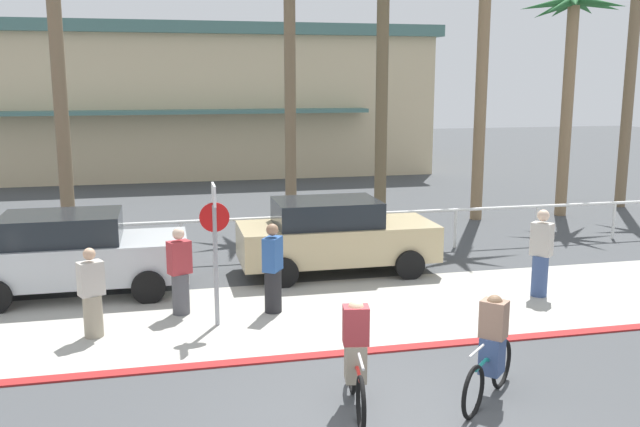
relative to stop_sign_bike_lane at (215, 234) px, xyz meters
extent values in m
plane|color=#424447|center=(1.85, 6.05, -1.68)|extent=(80.00, 80.00, 0.00)
cube|color=#ADAAA0|center=(1.85, 0.25, -1.67)|extent=(44.00, 4.00, 0.02)
cube|color=maroon|center=(1.85, -1.75, -1.66)|extent=(44.00, 0.24, 0.03)
cube|color=beige|center=(-0.12, 22.90, 1.42)|extent=(22.80, 9.71, 6.19)
cube|color=#47706B|center=(-0.12, 22.90, 4.76)|extent=(23.40, 10.31, 0.50)
cube|color=#47706B|center=(-0.12, 17.55, 1.32)|extent=(15.96, 1.20, 0.16)
cylinder|color=white|center=(1.85, 4.55, -0.68)|extent=(23.39, 0.08, 0.08)
cylinder|color=white|center=(-2.83, 4.55, -1.18)|extent=(0.08, 0.08, 1.00)
cylinder|color=white|center=(-0.49, 4.55, -1.18)|extent=(0.08, 0.08, 1.00)
cylinder|color=white|center=(1.85, 4.55, -1.18)|extent=(0.08, 0.08, 1.00)
cylinder|color=white|center=(4.19, 4.55, -1.18)|extent=(0.08, 0.08, 1.00)
cylinder|color=white|center=(6.53, 4.55, -1.18)|extent=(0.08, 0.08, 1.00)
cylinder|color=white|center=(8.87, 4.55, -1.18)|extent=(0.08, 0.08, 1.00)
cylinder|color=white|center=(11.21, 4.55, -1.18)|extent=(0.08, 0.08, 1.00)
cylinder|color=gray|center=(0.00, 0.00, -0.58)|extent=(0.08, 0.08, 2.20)
cube|color=white|center=(0.00, 0.00, 0.70)|extent=(0.04, 0.56, 0.36)
cylinder|color=red|center=(0.00, 0.00, 0.30)|extent=(0.52, 0.03, 0.52)
cylinder|color=#756047|center=(-3.34, 7.21, 2.67)|extent=(0.36, 0.36, 8.70)
cylinder|color=#756047|center=(3.15, 9.82, 2.52)|extent=(0.36, 0.36, 8.40)
cylinder|color=brown|center=(5.52, 7.86, 2.14)|extent=(0.36, 0.36, 7.64)
cylinder|color=#846B4C|center=(8.70, 7.90, 3.24)|extent=(0.36, 0.36, 9.84)
cylinder|color=#846B4C|center=(11.65, 7.89, 1.68)|extent=(0.36, 0.36, 6.71)
cone|color=#235B2D|center=(12.45, 7.89, 4.90)|extent=(1.65, 0.32, 0.58)
cone|color=#235B2D|center=(12.37, 8.50, 4.89)|extent=(1.68, 1.49, 0.60)
cone|color=#235B2D|center=(11.81, 8.79, 4.86)|extent=(0.64, 1.91, 0.67)
cone|color=#235B2D|center=(11.31, 8.47, 4.81)|extent=(1.00, 1.41, 0.76)
cone|color=#235B2D|center=(10.90, 8.17, 4.90)|extent=(1.66, 0.87, 0.58)
cone|color=#235B2D|center=(11.06, 7.68, 4.81)|extent=(1.40, 0.77, 0.75)
cone|color=#235B2D|center=(11.33, 7.35, 4.91)|extent=(0.94, 1.31, 0.57)
cone|color=#235B2D|center=(11.79, 7.10, 4.90)|extent=(0.60, 1.70, 0.58)
cone|color=#235B2D|center=(12.22, 7.41, 4.90)|extent=(1.40, 1.24, 0.58)
cylinder|color=#756047|center=(14.51, 8.84, 2.28)|extent=(0.36, 0.36, 7.92)
cube|color=#B2B7BC|center=(-2.62, 2.49, -0.95)|extent=(4.40, 1.80, 0.80)
cube|color=#1E2328|center=(-2.87, 2.49, -0.27)|extent=(2.29, 1.58, 0.56)
cylinder|color=black|center=(-1.21, 3.39, -1.35)|extent=(0.66, 0.22, 0.66)
cylinder|color=black|center=(-1.21, 1.59, -1.35)|extent=(0.66, 0.22, 0.66)
cylinder|color=black|center=(-4.03, 3.39, -1.35)|extent=(0.66, 0.22, 0.66)
cube|color=tan|center=(2.94, 2.92, -0.95)|extent=(4.40, 1.80, 0.80)
cube|color=#1E2328|center=(2.69, 2.92, -0.27)|extent=(2.29, 1.58, 0.56)
cylinder|color=black|center=(4.34, 3.82, -1.35)|extent=(0.66, 0.22, 0.66)
cylinder|color=black|center=(4.34, 2.02, -1.35)|extent=(0.66, 0.22, 0.66)
cylinder|color=black|center=(1.53, 3.82, -1.35)|extent=(0.66, 0.22, 0.66)
cylinder|color=black|center=(1.53, 2.02, -1.35)|extent=(0.66, 0.22, 0.66)
torus|color=black|center=(1.47, -4.14, -1.35)|extent=(0.18, 0.72, 0.72)
torus|color=black|center=(1.65, -3.06, -1.35)|extent=(0.18, 0.72, 0.72)
cylinder|color=red|center=(1.59, -3.39, -1.20)|extent=(0.16, 0.69, 0.35)
cylinder|color=red|center=(1.51, -3.91, -1.06)|extent=(0.11, 0.39, 0.07)
cylinder|color=red|center=(1.58, -3.48, -1.13)|extent=(0.05, 0.05, 0.44)
cylinder|color=silver|center=(1.47, -4.09, -0.80)|extent=(0.12, 0.50, 0.04)
cube|color=gray|center=(1.58, -3.48, -1.07)|extent=(0.33, 0.36, 0.52)
cube|color=#A33338|center=(1.58, -3.48, -0.55)|extent=(0.38, 0.31, 0.52)
sphere|color=#D6A884|center=(1.58, -3.48, -0.32)|extent=(0.22, 0.22, 0.22)
torus|color=black|center=(2.99, -4.14, -1.35)|extent=(0.56, 0.54, 0.72)
torus|color=black|center=(3.78, -3.37, -1.35)|extent=(0.56, 0.54, 0.72)
cylinder|color=#197F7A|center=(3.54, -3.61, -1.20)|extent=(0.53, 0.51, 0.35)
cylinder|color=#197F7A|center=(3.16, -3.97, -1.06)|extent=(0.31, 0.30, 0.07)
cylinder|color=#197F7A|center=(3.47, -3.67, -1.13)|extent=(0.05, 0.05, 0.44)
cylinder|color=silver|center=(3.02, -4.10, -0.80)|extent=(0.39, 0.37, 0.04)
cube|color=#384C7A|center=(3.47, -3.67, -1.07)|extent=(0.42, 0.42, 0.52)
cube|color=#93705B|center=(3.47, -3.67, -0.55)|extent=(0.42, 0.43, 0.52)
sphere|color=brown|center=(3.47, -3.67, -0.32)|extent=(0.22, 0.22, 0.22)
cylinder|color=gray|center=(-2.10, -0.10, -1.30)|extent=(0.43, 0.43, 0.75)
cube|color=#B7B2A8|center=(-2.10, -0.10, -0.63)|extent=(0.47, 0.41, 0.58)
sphere|color=#D6A884|center=(-2.10, -0.10, -0.21)|extent=(0.21, 0.21, 0.21)
cylinder|color=#4C4C51|center=(-0.61, 0.76, -1.28)|extent=(0.42, 0.42, 0.80)
cube|color=#A33338|center=(-0.61, 0.76, -0.57)|extent=(0.47, 0.40, 0.62)
sphere|color=beige|center=(-0.61, 0.76, -0.12)|extent=(0.22, 0.22, 0.22)
cylinder|color=#232326|center=(1.08, 0.48, -1.26)|extent=(0.44, 0.44, 0.82)
cube|color=#2D5699|center=(1.08, 0.48, -0.53)|extent=(0.43, 0.48, 0.64)
sphere|color=#9E7556|center=(1.08, 0.48, -0.07)|extent=(0.23, 0.23, 0.23)
cylinder|color=#384C7A|center=(6.48, 0.27, -1.25)|extent=(0.45, 0.45, 0.86)
cube|color=#B7B2A8|center=(6.48, 0.27, -0.48)|extent=(0.45, 0.47, 0.66)
sphere|color=beige|center=(6.48, 0.27, 0.00)|extent=(0.24, 0.24, 0.24)
camera|label=1|loc=(-0.82, -11.91, 2.66)|focal=39.00mm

